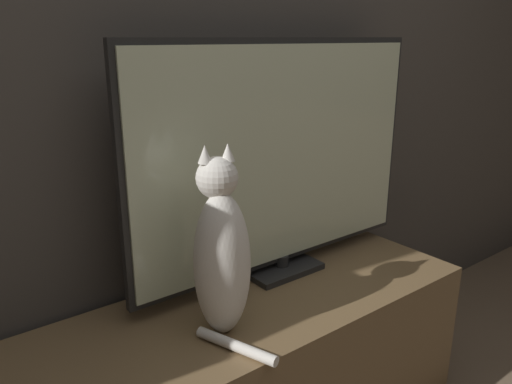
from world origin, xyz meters
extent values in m
cube|color=#47423D|center=(0.00, 1.22, 1.30)|extent=(4.80, 0.05, 2.60)
cube|color=brown|center=(0.00, 0.93, 0.26)|extent=(1.45, 0.50, 0.51)
cube|color=black|center=(0.22, 1.04, 0.52)|extent=(0.26, 0.15, 0.02)
cylinder|color=black|center=(0.22, 1.04, 0.55)|extent=(0.04, 0.04, 0.04)
cube|color=black|center=(0.22, 1.05, 0.91)|extent=(1.09, 0.02, 0.71)
cube|color=beige|center=(0.22, 1.03, 0.91)|extent=(1.05, 0.01, 0.68)
ellipsoid|color=silver|center=(-0.14, 0.86, 0.71)|extent=(0.18, 0.17, 0.39)
ellipsoid|color=black|center=(-0.13, 0.91, 0.69)|extent=(0.09, 0.06, 0.22)
sphere|color=silver|center=(-0.13, 0.89, 0.93)|extent=(0.13, 0.13, 0.11)
cone|color=silver|center=(-0.16, 0.89, 0.99)|extent=(0.04, 0.04, 0.05)
cone|color=silver|center=(-0.10, 0.88, 0.99)|extent=(0.04, 0.04, 0.05)
cylinder|color=silver|center=(-0.17, 0.77, 0.53)|extent=(0.10, 0.23, 0.03)
camera|label=1|loc=(-0.78, -0.12, 1.27)|focal=35.00mm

